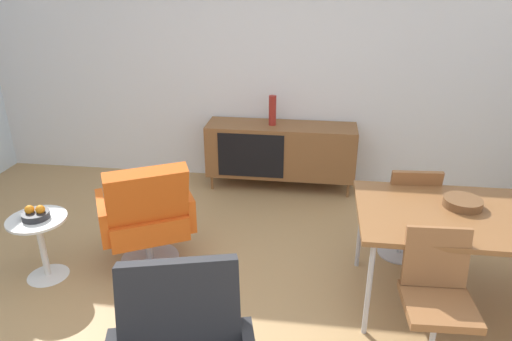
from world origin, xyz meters
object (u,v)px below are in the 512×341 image
object	(u,v)px
dining_chair_front_left	(436,296)
fruit_bowl	(36,214)
dining_chair_back_left	(407,208)
lounge_chair_red	(146,214)
wooden_bowl_on_table	(463,203)
sideboard	(281,150)
vase_cobalt	(272,110)
side_table_round	(41,241)
dining_table	(478,220)

from	to	relation	value
dining_chair_front_left	fruit_bowl	world-z (taller)	dining_chair_front_left
dining_chair_back_left	fruit_bowl	distance (m)	2.89
lounge_chair_red	wooden_bowl_on_table	bearing A→B (deg)	-2.13
sideboard	vase_cobalt	world-z (taller)	vase_cobalt
lounge_chair_red	side_table_round	size ratio (longest dim) A/B	1.82
dining_chair_front_left	lounge_chair_red	distance (m)	2.19
lounge_chair_red	fruit_bowl	distance (m)	0.81
dining_chair_front_left	dining_chair_back_left	bearing A→B (deg)	89.63
wooden_bowl_on_table	side_table_round	world-z (taller)	wooden_bowl_on_table
dining_chair_back_left	fruit_bowl	xyz separation A→B (m)	(-2.82, -0.64, 0.09)
wooden_bowl_on_table	fruit_bowl	world-z (taller)	wooden_bowl_on_table
dining_table	wooden_bowl_on_table	world-z (taller)	wooden_bowl_on_table
wooden_bowl_on_table	vase_cobalt	bearing A→B (deg)	130.85
wooden_bowl_on_table	lounge_chair_red	distance (m)	2.34
vase_cobalt	sideboard	bearing A→B (deg)	-1.13
dining_chair_back_left	fruit_bowl	world-z (taller)	dining_chair_back_left
wooden_bowl_on_table	dining_chair_front_left	bearing A→B (deg)	-112.05
fruit_bowl	vase_cobalt	bearing A→B (deg)	50.27
side_table_round	dining_chair_front_left	bearing A→B (deg)	-9.61
vase_cobalt	wooden_bowl_on_table	bearing A→B (deg)	-49.15
vase_cobalt	side_table_round	distance (m)	2.55
dining_table	side_table_round	bearing A→B (deg)	-178.51
side_table_round	dining_chair_back_left	bearing A→B (deg)	12.80
vase_cobalt	side_table_round	bearing A→B (deg)	-129.71
sideboard	dining_table	distance (m)	2.37
dining_table	fruit_bowl	xyz separation A→B (m)	(-3.17, -0.08, -0.14)
dining_chair_back_left	side_table_round	distance (m)	2.90
sideboard	side_table_round	size ratio (longest dim) A/B	3.08
dining_chair_back_left	fruit_bowl	bearing A→B (deg)	-167.22
dining_chair_front_left	fruit_bowl	bearing A→B (deg)	170.37
vase_cobalt	dining_table	xyz separation A→B (m)	(1.58, -1.83, -0.18)
dining_table	wooden_bowl_on_table	xyz separation A→B (m)	(-0.08, 0.10, 0.07)
dining_table	dining_chair_back_left	distance (m)	0.70
dining_chair_back_left	side_table_round	size ratio (longest dim) A/B	1.65
sideboard	fruit_bowl	xyz separation A→B (m)	(-1.68, -1.91, 0.12)
sideboard	side_table_round	bearing A→B (deg)	-131.38
vase_cobalt	dining_chair_front_left	bearing A→B (deg)	-62.85
vase_cobalt	dining_table	distance (m)	2.42
fruit_bowl	lounge_chair_red	bearing A→B (deg)	19.61
vase_cobalt	dining_table	bearing A→B (deg)	-49.24
sideboard	lounge_chair_red	bearing A→B (deg)	-119.40
vase_cobalt	lounge_chair_red	distance (m)	1.88
wooden_bowl_on_table	lounge_chair_red	xyz separation A→B (m)	(-2.32, 0.09, -0.30)
dining_chair_front_left	side_table_round	xyz separation A→B (m)	(-2.81, 0.48, -0.15)
vase_cobalt	dining_chair_back_left	distance (m)	1.82
sideboard	fruit_bowl	bearing A→B (deg)	-131.40
vase_cobalt	fruit_bowl	distance (m)	2.51
dining_chair_front_left	lounge_chair_red	bearing A→B (deg)	159.98
dining_table	fruit_bowl	size ratio (longest dim) A/B	8.00
sideboard	dining_chair_back_left	xyz separation A→B (m)	(1.14, -1.27, 0.03)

